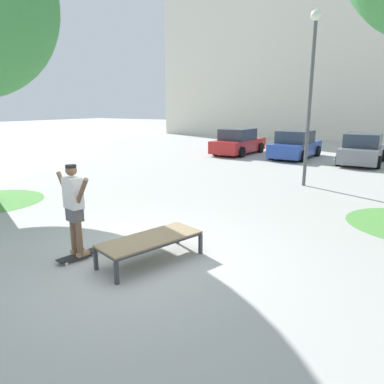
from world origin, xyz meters
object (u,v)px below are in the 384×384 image
(skateboard, at_px, (78,255))
(car_grey, at_px, (362,150))
(skate_box, at_px, (151,240))
(car_red, at_px, (238,142))
(skater, at_px, (74,204))
(light_post, at_px, (312,74))
(car_blue, at_px, (295,145))

(skateboard, bearing_deg, car_grey, 77.51)
(skate_box, relative_size, car_red, 0.47)
(skate_box, xyz_separation_m, car_grey, (2.14, 14.57, 0.28))
(skate_box, bearing_deg, skateboard, -153.24)
(car_red, xyz_separation_m, car_grey, (6.76, -0.34, 0.00))
(skater, relative_size, light_post, 0.29)
(car_red, height_order, light_post, light_post)
(skater, xyz_separation_m, car_grey, (3.36, 15.19, -0.38))
(car_blue, distance_m, light_post, 7.90)
(skateboard, height_order, car_blue, car_blue)
(car_grey, bearing_deg, car_red, 177.10)
(skate_box, bearing_deg, skater, -153.29)
(skate_box, distance_m, skater, 1.52)
(skate_box, height_order, light_post, light_post)
(skater, bearing_deg, car_blue, 90.05)
(skater, xyz_separation_m, car_red, (-3.39, 15.53, -0.38))
(skateboard, height_order, car_grey, car_grey)
(skateboard, xyz_separation_m, light_post, (2.10, 8.62, 3.75))
(car_red, distance_m, car_grey, 6.76)
(skate_box, xyz_separation_m, skateboard, (-1.23, -0.62, -0.34))
(skateboard, xyz_separation_m, car_red, (-3.39, 15.53, 0.61))
(skater, distance_m, car_blue, 15.56)
(skateboard, height_order, light_post, light_post)
(car_blue, distance_m, car_grey, 3.40)
(skater, distance_m, car_grey, 15.56)
(skate_box, distance_m, car_red, 15.61)
(skate_box, xyz_separation_m, skater, (-1.23, -0.62, 0.66))
(skate_box, relative_size, light_post, 0.35)
(car_blue, bearing_deg, skate_box, -85.25)
(car_red, height_order, car_blue, same)
(car_grey, distance_m, light_post, 7.38)
(car_grey, height_order, light_post, light_post)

